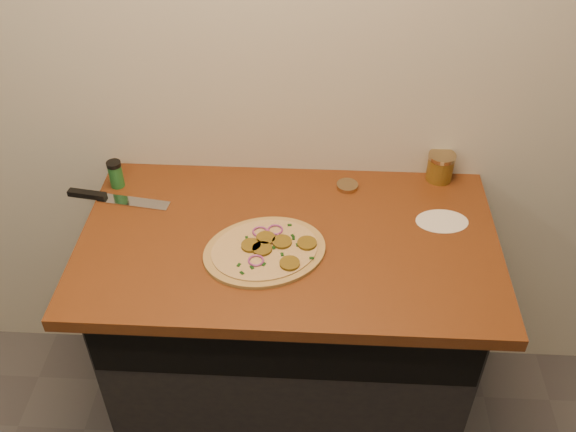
# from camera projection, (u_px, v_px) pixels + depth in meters

# --- Properties ---
(cabinet) EXTENTS (1.10, 0.60, 0.86)m
(cabinet) POSITION_uv_depth(u_px,v_px,m) (289.00, 334.00, 2.16)
(cabinet) COLOR black
(cabinet) RESTS_ON ground
(countertop) EXTENTS (1.20, 0.70, 0.04)m
(countertop) POSITION_uv_depth(u_px,v_px,m) (289.00, 241.00, 1.85)
(countertop) COLOR brown
(countertop) RESTS_ON cabinet
(pizza) EXTENTS (0.44, 0.44, 0.02)m
(pizza) POSITION_uv_depth(u_px,v_px,m) (266.00, 250.00, 1.78)
(pizza) COLOR tan
(pizza) RESTS_ON countertop
(chefs_knife) EXTENTS (0.32, 0.08, 0.02)m
(chefs_knife) POSITION_uv_depth(u_px,v_px,m) (109.00, 198.00, 1.96)
(chefs_knife) COLOR #B7BAC1
(chefs_knife) RESTS_ON countertop
(mason_jar_lid) EXTENTS (0.08, 0.08, 0.01)m
(mason_jar_lid) POSITION_uv_depth(u_px,v_px,m) (347.00, 186.00, 2.01)
(mason_jar_lid) COLOR #A1875D
(mason_jar_lid) RESTS_ON countertop
(salsa_jar) EXTENTS (0.09, 0.09, 0.09)m
(salsa_jar) POSITION_uv_depth(u_px,v_px,m) (440.00, 167.00, 2.02)
(salsa_jar) COLOR #A32C10
(salsa_jar) RESTS_ON countertop
(spice_shaker) EXTENTS (0.04, 0.04, 0.09)m
(spice_shaker) POSITION_uv_depth(u_px,v_px,m) (116.00, 174.00, 1.99)
(spice_shaker) COLOR #1E6127
(spice_shaker) RESTS_ON countertop
(flour_spill) EXTENTS (0.17, 0.17, 0.00)m
(flour_spill) POSITION_uv_depth(u_px,v_px,m) (442.00, 221.00, 1.89)
(flour_spill) COLOR silver
(flour_spill) RESTS_ON countertop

